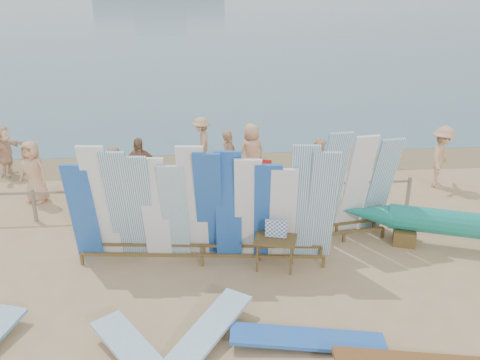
{
  "coord_description": "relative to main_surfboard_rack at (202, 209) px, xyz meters",
  "views": [
    {
      "loc": [
        0.33,
        -9.37,
        5.92
      ],
      "look_at": [
        1.33,
        2.62,
        1.13
      ],
      "focal_mm": 38.0,
      "sensor_mm": 36.0,
      "label": 1
    }
  ],
  "objects": [
    {
      "name": "beachgoer_extra_0",
      "position": [
        7.2,
        3.8,
        -0.34
      ],
      "size": [
        1.1,
        1.3,
        1.89
      ],
      "primitive_type": "imported",
      "rotation": [
        0.0,
        0.0,
        0.98
      ],
      "color": "tan",
      "rests_on": "ground"
    },
    {
      "name": "beach_chair_right",
      "position": [
        1.94,
        3.01,
        -1.02
      ],
      "size": [
        0.63,
        0.65,
        0.91
      ],
      "rotation": [
        0.0,
        0.0,
        0.1
      ],
      "color": "red",
      "rests_on": "ground"
    },
    {
      "name": "stroller",
      "position": [
        1.67,
        3.11,
        -0.82
      ],
      "size": [
        0.79,
        0.97,
        1.15
      ],
      "rotation": [
        0.0,
        0.0,
        -0.29
      ],
      "color": "red",
      "rests_on": "ground"
    },
    {
      "name": "wet_sand_strip",
      "position": [
        -0.34,
        6.58,
        -1.28
      ],
      "size": [
        40.0,
        2.6,
        0.01
      ],
      "primitive_type": "cube",
      "color": "olive",
      "rests_on": "ground"
    },
    {
      "name": "main_surfboard_rack",
      "position": [
        0.0,
        0.0,
        0.0
      ],
      "size": [
        5.8,
        1.31,
        2.84
      ],
      "rotation": [
        0.0,
        0.0,
        -0.1
      ],
      "color": "brown",
      "rests_on": "ground"
    },
    {
      "name": "flat_board_b",
      "position": [
        -0.12,
        -2.97,
        -1.28
      ],
      "size": [
        2.01,
        2.52,
        0.39
      ],
      "primitive_type": "cube",
      "rotation": [
        0.12,
        0.0,
        -0.61
      ],
      "color": "#85B6D5",
      "rests_on": "ground"
    },
    {
      "name": "beach_chair_left",
      "position": [
        0.81,
        2.97,
        -1.0
      ],
      "size": [
        0.78,
        0.8,
        0.97
      ],
      "rotation": [
        0.0,
        0.0,
        -0.33
      ],
      "color": "red",
      "rests_on": "ground"
    },
    {
      "name": "vendor_table",
      "position": [
        1.56,
        -0.44,
        -0.89
      ],
      "size": [
        1.01,
        0.83,
        1.17
      ],
      "rotation": [
        0.0,
        0.0,
        -0.26
      ],
      "color": "brown",
      "rests_on": "ground"
    },
    {
      "name": "beachgoer_6",
      "position": [
        1.58,
        4.77,
        -0.36
      ],
      "size": [
        0.99,
        0.76,
        1.84
      ],
      "primitive_type": "imported",
      "rotation": [
        0.0,
        0.0,
        3.56
      ],
      "color": "tan",
      "rests_on": "ground"
    },
    {
      "name": "beachgoer_8",
      "position": [
        3.43,
        3.56,
        -0.44
      ],
      "size": [
        0.61,
        0.9,
        1.69
      ],
      "primitive_type": "imported",
      "rotation": [
        0.0,
        0.0,
        1.28
      ],
      "color": "beige",
      "rests_on": "ground"
    },
    {
      "name": "beachgoer_2",
      "position": [
        -2.38,
        3.21,
        -0.43
      ],
      "size": [
        0.92,
        0.65,
        1.71
      ],
      "primitive_type": "imported",
      "rotation": [
        0.0,
        0.0,
        3.47
      ],
      "color": "beige",
      "rests_on": "ground"
    },
    {
      "name": "flat_board_d",
      "position": [
        1.75,
        -2.98,
        -1.28
      ],
      "size": [
        2.75,
        0.87,
        0.24
      ],
      "primitive_type": "cube",
      "rotation": [
        0.06,
        0.0,
        1.46
      ],
      "color": "blue",
      "rests_on": "ground"
    },
    {
      "name": "side_surfboard_rack",
      "position": [
        3.37,
        0.81,
        -0.01
      ],
      "size": [
        2.55,
        1.07,
        2.8
      ],
      "rotation": [
        0.0,
        0.0,
        0.15
      ],
      "color": "brown",
      "rests_on": "ground"
    },
    {
      "name": "fence",
      "position": [
        -0.34,
        2.38,
        -0.65
      ],
      "size": [
        12.08,
        0.08,
        0.9
      ],
      "color": "gray",
      "rests_on": "ground"
    },
    {
      "name": "ocean",
      "position": [
        -0.34,
        127.38,
        -1.28
      ],
      "size": [
        320.0,
        240.0,
        0.02
      ],
      "primitive_type": "cube",
      "color": "#416475",
      "rests_on": "ground"
    },
    {
      "name": "beachgoer_7",
      "position": [
        0.86,
        4.35,
        -0.4
      ],
      "size": [
        0.62,
        0.73,
        1.76
      ],
      "primitive_type": "imported",
      "rotation": [
        0.0,
        0.0,
        1.08
      ],
      "color": "#8C6042",
      "rests_on": "ground"
    },
    {
      "name": "beachgoer_11",
      "position": [
        -6.17,
        5.87,
        -0.46
      ],
      "size": [
        0.77,
        1.6,
        1.65
      ],
      "primitive_type": "imported",
      "rotation": [
        0.0,
        0.0,
        1.39
      ],
      "color": "beige",
      "rests_on": "ground"
    },
    {
      "name": "ground",
      "position": [
        -0.34,
        -0.62,
        -1.28
      ],
      "size": [
        160.0,
        160.0,
        0.0
      ],
      "primitive_type": "plane",
      "color": "tan",
      "rests_on": "ground"
    },
    {
      "name": "beachgoer_0",
      "position": [
        -4.67,
        3.71,
        -0.39
      ],
      "size": [
        0.97,
        0.73,
        1.78
      ],
      "primitive_type": "imported",
      "rotation": [
        0.0,
        0.0,
        5.88
      ],
      "color": "tan",
      "rests_on": "ground"
    },
    {
      "name": "beachgoer_3",
      "position": [
        0.06,
        6.17,
        -0.43
      ],
      "size": [
        0.52,
        1.13,
        1.7
      ],
      "primitive_type": "imported",
      "rotation": [
        0.0,
        0.0,
        4.65
      ],
      "color": "tan",
      "rests_on": "ground"
    },
    {
      "name": "beachgoer_4",
      "position": [
        -1.73,
        3.63,
        -0.37
      ],
      "size": [
        1.16,
        0.77,
        1.83
      ],
      "primitive_type": "imported",
      "rotation": [
        0.0,
        0.0,
        0.32
      ],
      "color": "#8C6042",
      "rests_on": "ground"
    }
  ]
}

